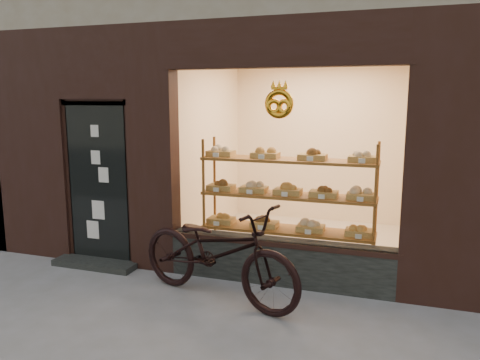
% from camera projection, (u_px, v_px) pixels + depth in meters
% --- Properties ---
extents(display_shelf, '(2.20, 0.45, 1.70)m').
position_uv_depth(display_shelf, '(288.00, 206.00, 5.92)').
color(display_shelf, brown).
rests_on(display_shelf, ground).
extents(bicycle, '(2.21, 1.29, 1.10)m').
position_uv_depth(bicycle, '(217.00, 252.00, 5.13)').
color(bicycle, black).
rests_on(bicycle, ground).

